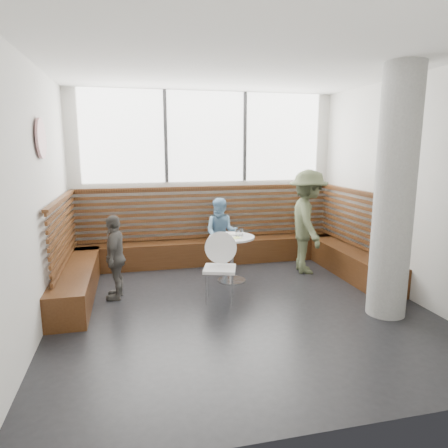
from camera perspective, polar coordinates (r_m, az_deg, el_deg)
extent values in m
cube|color=silver|center=(5.24, 2.50, 4.40)|extent=(5.00, 5.00, 3.20)
cube|color=black|center=(5.65, 2.36, -11.90)|extent=(5.00, 5.00, 0.01)
cube|color=white|center=(5.30, 2.65, 21.83)|extent=(5.00, 5.00, 0.01)
cube|color=white|center=(7.62, -2.59, 12.32)|extent=(4.50, 0.02, 1.65)
cube|color=#3F3F42|center=(7.50, -8.34, 12.24)|extent=(0.06, 0.04, 1.65)
cube|color=#3F3F42|center=(7.77, 3.00, 12.29)|extent=(0.06, 0.04, 1.65)
cube|color=#3F220F|center=(7.65, -2.13, -3.95)|extent=(5.00, 0.50, 0.45)
cube|color=#3F220F|center=(6.62, -20.01, -7.05)|extent=(0.50, 2.50, 0.45)
cube|color=#3F220F|center=(7.51, 16.56, -4.70)|extent=(0.50, 2.50, 0.45)
cube|color=#432510|center=(7.66, -2.42, 1.62)|extent=(4.88, 0.08, 0.98)
cube|color=#432510|center=(6.46, -21.93, -0.96)|extent=(0.08, 2.38, 0.98)
cube|color=#432510|center=(7.44, 18.00, 0.80)|extent=(0.08, 2.38, 0.98)
cylinder|color=gray|center=(5.51, 23.19, 3.86)|extent=(0.50, 0.50, 3.20)
cylinder|color=white|center=(5.51, -24.68, 11.05)|extent=(0.03, 0.50, 0.50)
cylinder|color=silver|center=(6.70, 1.09, -8.05)|extent=(0.47, 0.47, 0.03)
cylinder|color=silver|center=(6.59, 1.10, -5.01)|extent=(0.07, 0.07, 0.73)
cylinder|color=#B7B7BA|center=(6.50, 1.11, -1.91)|extent=(0.74, 0.74, 0.03)
cube|color=white|center=(5.74, -0.62, -6.45)|extent=(0.45, 0.43, 0.04)
cylinder|color=white|center=(5.85, -1.03, -3.40)|extent=(0.47, 0.11, 0.47)
cylinder|color=silver|center=(5.64, -2.08, -9.48)|extent=(0.02, 0.02, 0.46)
cylinder|color=silver|center=(5.71, 1.54, -9.19)|extent=(0.02, 0.02, 0.46)
cylinder|color=silver|center=(5.93, -2.68, -8.42)|extent=(0.02, 0.02, 0.46)
cylinder|color=silver|center=(6.00, 0.76, -8.16)|extent=(0.02, 0.02, 0.46)
imported|color=#4F583A|center=(7.13, 11.84, 0.33)|extent=(0.89, 1.28, 1.81)
imported|color=#79A9D2|center=(7.31, -0.38, -1.30)|extent=(0.75, 0.66, 1.28)
imported|color=#57534F|center=(6.04, -15.27, -4.56)|extent=(0.41, 0.77, 1.24)
cylinder|color=white|center=(6.60, -0.24, -1.51)|extent=(0.21, 0.21, 0.01)
cylinder|color=white|center=(6.65, 1.33, -1.40)|extent=(0.21, 0.21, 0.01)
cylinder|color=white|center=(6.36, -0.03, -1.57)|extent=(0.07, 0.07, 0.10)
cylinder|color=white|center=(6.50, 1.96, -1.26)|extent=(0.07, 0.07, 0.11)
cylinder|color=white|center=(6.58, 2.47, -1.12)|extent=(0.07, 0.07, 0.11)
cube|color=#A5C64C|center=(6.37, 1.61, -2.00)|extent=(0.23, 0.19, 0.00)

